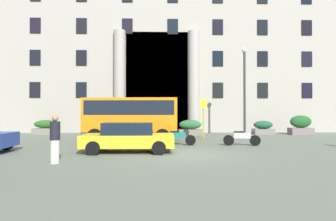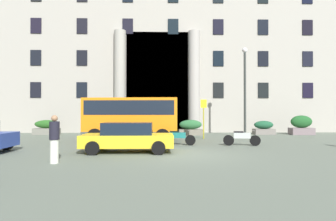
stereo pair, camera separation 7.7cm
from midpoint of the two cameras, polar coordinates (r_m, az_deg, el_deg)
The scene contains 15 objects.
ground_plane at distance 11.83m, azimuth 3.63°, elevation -9.92°, with size 80.00×64.00×0.12m, color #5A6355.
office_building_facade at distance 30.04m, azimuth 0.59°, elevation 13.59°, with size 43.35×9.80×18.45m.
orange_minibus at distance 17.25m, azimuth -8.12°, elevation -1.16°, with size 6.14×2.78×2.83m.
bus_stop_sign at distance 18.94m, azimuth 7.71°, elevation -0.90°, with size 0.44×0.08×2.85m.
hedge_planter_east at distance 24.68m, azimuth -25.39°, elevation -3.43°, with size 2.16×0.76×1.27m.
hedge_planter_entrance_left at distance 25.17m, azimuth 27.16°, elevation -2.93°, with size 1.93×0.92×1.66m.
hedge_planter_entrance_right at distance 22.37m, azimuth -3.82°, elevation -3.61°, with size 1.41×0.85×1.41m.
hedge_planter_far_east at distance 22.02m, azimuth 4.84°, elevation -3.80°, with size 1.97×0.88×1.29m.
hedge_planter_west at distance 24.22m, azimuth 20.17°, elevation -3.60°, with size 1.75×0.98×1.19m.
parked_sedan_far at distance 12.53m, azimuth -8.90°, elevation -5.79°, with size 4.31×1.97×1.41m.
motorcycle_near_kerb at distance 14.97m, azimuth -12.34°, elevation -5.95°, with size 2.03×0.55×0.89m.
scooter_by_planter at distance 15.06m, azimuth 1.83°, elevation -5.92°, with size 2.08×0.57×0.89m.
motorcycle_far_end at distance 15.43m, azimuth 15.67°, elevation -5.77°, with size 2.08×0.55×0.89m.
pedestrian_woman_dark_dress at distance 10.52m, azimuth -23.85°, elevation -5.75°, with size 0.36×0.36×1.79m.
lamppost_plaza_centre at distance 20.77m, azimuth 16.43°, elevation 5.51°, with size 0.40×0.40×6.89m.
Camera 1 is at (-1.07, -11.63, 1.86)m, focal length 27.63 mm.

